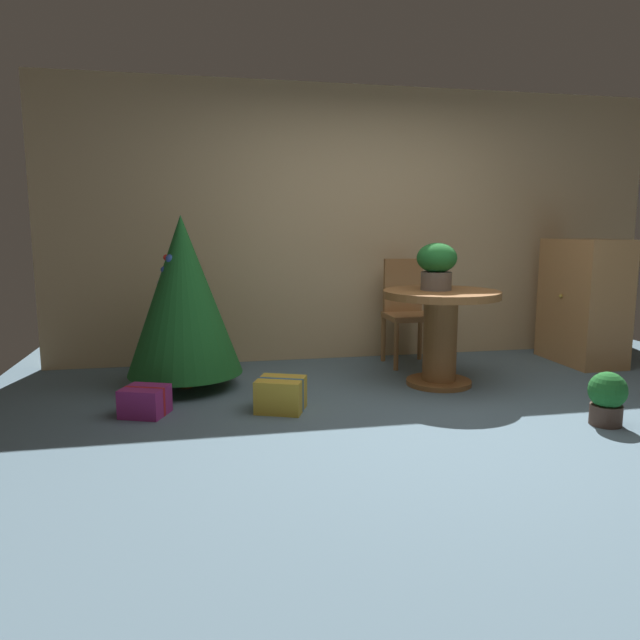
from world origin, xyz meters
name	(u,v)px	position (x,y,z in m)	size (l,w,h in m)	color
ground_plane	(452,427)	(0.00, 0.00, 0.00)	(6.60, 6.60, 0.00)	slate
back_wall_panel	(363,225)	(0.00, 2.20, 1.30)	(6.00, 0.10, 2.60)	tan
round_dining_table	(440,323)	(0.33, 0.99, 0.51)	(0.94, 0.94, 0.77)	brown
flower_vase	(437,264)	(0.30, 1.04, 0.99)	(0.32, 0.32, 0.38)	#665B51
wooden_chair_far	(406,307)	(0.33, 1.81, 0.54)	(0.42, 0.43, 0.98)	#9E6B3D
holiday_tree	(183,295)	(-1.70, 1.31, 0.75)	(0.90, 0.90, 1.37)	brown
gift_box_purple	(145,401)	(-1.96, 0.64, 0.10)	(0.36, 0.35, 0.20)	#9E287A
gift_box_gold	(281,395)	(-1.04, 0.56, 0.12)	(0.40, 0.38, 0.23)	gold
wooden_cabinet	(583,302)	(1.97, 1.50, 0.58)	(0.49, 0.82, 1.17)	#B27F4C
potted_plant	(607,397)	(1.00, -0.16, 0.19)	(0.24, 0.24, 0.35)	#4C382D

